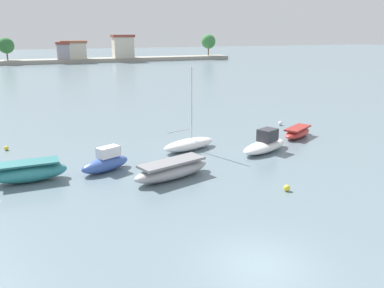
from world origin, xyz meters
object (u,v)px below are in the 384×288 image
object	(u,v)px
moored_boat_4	(265,144)
moored_boat_2	(172,170)
moored_boat_1	(106,162)
mooring_buoy_1	(6,148)
moored_boat_0	(29,172)
mooring_buoy_0	(280,123)
moored_boat_3	(189,144)
mooring_buoy_4	(287,188)
moored_boat_5	(297,132)

from	to	relation	value
moored_boat_4	moored_boat_2	bearing A→B (deg)	174.78
moored_boat_1	mooring_buoy_1	bearing A→B (deg)	105.06
moored_boat_0	mooring_buoy_0	world-z (taller)	moored_boat_0
mooring_buoy_0	moored_boat_3	bearing A→B (deg)	-158.51
moored_boat_2	moored_boat_0	bearing A→B (deg)	144.45
moored_boat_0	mooring_buoy_4	distance (m)	15.03
moored_boat_1	mooring_buoy_1	xyz separation A→B (m)	(-6.12, 7.37, -0.40)
moored_boat_4	mooring_buoy_4	distance (m)	7.64
moored_boat_0	moored_boat_5	xyz separation A→B (m)	(20.97, 2.59, -0.17)
mooring_buoy_0	mooring_buoy_1	size ratio (longest dim) A/B	1.19
moored_boat_2	moored_boat_3	size ratio (longest dim) A/B	0.90
moored_boat_2	mooring_buoy_0	bearing A→B (deg)	16.66
moored_boat_2	moored_boat_5	bearing A→B (deg)	4.71
moored_boat_4	mooring_buoy_1	world-z (taller)	moored_boat_4
moored_boat_0	mooring_buoy_1	world-z (taller)	moored_boat_0
moored_boat_0	mooring_buoy_0	distance (m)	23.24
moored_boat_1	mooring_buoy_0	xyz separation A→B (m)	(17.62, 6.75, -0.37)
mooring_buoy_0	mooring_buoy_1	world-z (taller)	mooring_buoy_0
moored_boat_4	mooring_buoy_1	distance (m)	19.31
moored_boat_1	moored_boat_5	distance (m)	16.58
moored_boat_3	moored_boat_4	world-z (taller)	moored_boat_3
moored_boat_2	moored_boat_5	size ratio (longest dim) A/B	1.41
moored_boat_4	moored_boat_1	bearing A→B (deg)	156.13
mooring_buoy_0	mooring_buoy_4	distance (m)	16.46
moored_boat_5	mooring_buoy_0	size ratio (longest dim) A/B	9.92
moored_boat_4	mooring_buoy_1	bearing A→B (deg)	133.82
moored_boat_4	mooring_buoy_0	distance (m)	9.04
moored_boat_1	mooring_buoy_0	distance (m)	18.88
moored_boat_5	mooring_buoy_0	xyz separation A→B (m)	(1.22, 4.31, -0.22)
moored_boat_1	mooring_buoy_4	distance (m)	11.28
moored_boat_4	moored_boat_0	bearing A→B (deg)	156.74
mooring_buoy_0	mooring_buoy_4	world-z (taller)	mooring_buoy_0
moored_boat_2	moored_boat_5	world-z (taller)	moored_boat_2
moored_boat_3	moored_boat_1	bearing A→B (deg)	-176.87
moored_boat_2	mooring_buoy_4	xyz separation A→B (m)	(5.27, -4.32, -0.34)
moored_boat_0	moored_boat_5	world-z (taller)	moored_boat_0
moored_boat_0	moored_boat_5	size ratio (longest dim) A/B	1.13
moored_boat_0	moored_boat_1	world-z (taller)	moored_boat_1
moored_boat_3	moored_boat_5	bearing A→B (deg)	-16.82
mooring_buoy_1	moored_boat_2	bearing A→B (deg)	-46.62
moored_boat_1	moored_boat_5	bearing A→B (deg)	-16.16
mooring_buoy_1	moored_boat_5	bearing A→B (deg)	-12.33
moored_boat_1	mooring_buoy_0	size ratio (longest dim) A/B	9.12
moored_boat_1	mooring_buoy_0	world-z (taller)	moored_boat_1
mooring_buoy_1	mooring_buoy_4	world-z (taller)	mooring_buoy_4
moored_boat_2	mooring_buoy_4	bearing A→B (deg)	-56.68
moored_boat_0	mooring_buoy_0	bearing A→B (deg)	16.03
moored_boat_3	moored_boat_0	bearing A→B (deg)	175.97
moored_boat_0	moored_boat_1	xyz separation A→B (m)	(4.57, 0.15, -0.01)
moored_boat_5	moored_boat_1	bearing A→B (deg)	157.74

